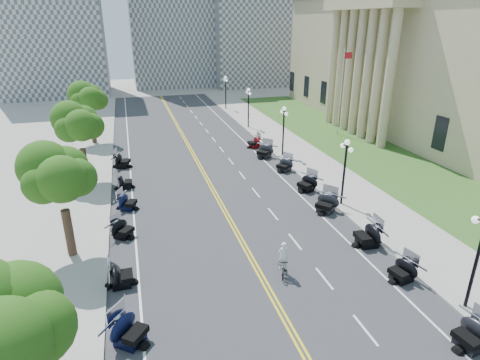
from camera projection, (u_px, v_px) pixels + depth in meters
ground at (246, 249)px, 24.26m from camera, size 160.00×160.00×0.00m
road at (212, 187)px, 33.20m from camera, size 16.00×90.00×0.01m
centerline_yellow_a at (210, 187)px, 33.16m from camera, size 0.12×90.00×0.00m
centerline_yellow_b at (213, 187)px, 33.22m from camera, size 0.12×90.00×0.00m
edge_line_north at (284, 180)px, 34.80m from camera, size 0.12×90.00×0.00m
edge_line_south at (132, 196)px, 31.59m from camera, size 0.12×90.00×0.00m
lane_dash_4 at (365, 330)px, 17.91m from camera, size 0.12×2.00×0.00m
lane_dash_5 at (324, 278)px, 21.48m from camera, size 0.12×2.00×0.00m
lane_dash_6 at (295, 241)px, 25.06m from camera, size 0.12×2.00×0.00m
lane_dash_7 at (273, 214)px, 28.63m from camera, size 0.12×2.00×0.00m
lane_dash_8 at (256, 192)px, 32.21m from camera, size 0.12×2.00×0.00m
lane_dash_9 at (242, 175)px, 35.79m from camera, size 0.12×2.00×0.00m
lane_dash_10 at (231, 161)px, 39.36m from camera, size 0.12×2.00×0.00m
lane_dash_11 at (222, 149)px, 42.94m from camera, size 0.12×2.00×0.00m
lane_dash_12 at (214, 140)px, 46.52m from camera, size 0.12×2.00×0.00m
lane_dash_13 at (207, 131)px, 50.09m from camera, size 0.12×2.00×0.00m
lane_dash_14 at (201, 124)px, 53.67m from camera, size 0.12×2.00×0.00m
lane_dash_15 at (196, 117)px, 57.25m from camera, size 0.12×2.00×0.00m
lane_dash_16 at (191, 111)px, 60.82m from camera, size 0.12×2.00×0.00m
lane_dash_17 at (187, 106)px, 64.40m from camera, size 0.12×2.00×0.00m
lane_dash_18 at (184, 102)px, 67.98m from camera, size 0.12×2.00×0.00m
lane_dash_19 at (181, 98)px, 71.55m from camera, size 0.12×2.00×0.00m
sidewalk_north at (327, 174)px, 35.81m from camera, size 5.00×90.00×0.15m
sidewalk_south at (77, 201)px, 30.53m from camera, size 5.00×90.00×0.15m
lawn at (350, 144)px, 44.73m from camera, size 9.00×60.00×0.10m
civic_building at (447, 56)px, 48.68m from camera, size 26.00×51.00×17.80m
distant_block_a at (48, 20)px, 70.35m from camera, size 18.00×14.00×26.00m
distant_block_b at (169, 9)px, 80.51m from camera, size 16.00×12.00×30.00m
distant_block_c at (259, 30)px, 83.83m from camera, size 20.00×14.00×22.00m
street_lamp_1 at (476, 262)px, 18.30m from camera, size 0.50×1.20×4.90m
street_lamp_2 at (344, 173)px, 29.03m from camera, size 0.50×1.20×4.90m
street_lamp_3 at (283, 132)px, 39.76m from camera, size 0.50×1.20×4.90m
street_lamp_4 at (248, 108)px, 50.49m from camera, size 0.50×1.20×4.90m
street_lamp_5 at (226, 93)px, 61.22m from camera, size 0.50×1.20×4.90m
flagpole at (341, 93)px, 46.60m from camera, size 1.10×0.20×10.00m
tree_1 at (2, 337)px, 11.04m from camera, size 4.80×4.80×9.20m
tree_2 at (60, 181)px, 21.77m from camera, size 4.80×4.80×9.20m
tree_3 at (79, 128)px, 32.50m from camera, size 4.80×4.80×9.20m
tree_4 at (89, 101)px, 43.23m from camera, size 4.80×4.80×9.20m
motorcycle_n_3 at (472, 334)px, 16.74m from camera, size 2.27×2.27×1.39m
motorcycle_n_4 at (403, 270)px, 21.14m from camera, size 2.18×2.18×1.29m
motorcycle_n_5 at (368, 234)px, 24.40m from camera, size 2.26×2.26×1.51m
motorcycle_n_6 at (326, 202)px, 28.72m from camera, size 2.98×2.98×1.48m
motorcycle_n_7 at (307, 183)px, 32.32m from camera, size 2.67×2.67×1.41m
motorcycle_n_8 at (284, 164)px, 36.53m from camera, size 2.61×2.61×1.33m
motorcycle_n_9 at (265, 150)px, 40.17m from camera, size 3.00×3.00×1.49m
motorcycle_n_10 at (254, 142)px, 43.35m from camera, size 2.08×2.08×1.33m
motorcycle_s_4 at (129, 329)px, 16.96m from camera, size 2.87×2.87×1.43m
motorcycle_s_5 at (121, 275)px, 20.69m from camera, size 1.95×1.95×1.32m
motorcycle_s_6 at (123, 228)px, 25.38m from camera, size 2.54×2.54×1.26m
motorcycle_s_7 at (127, 201)px, 29.14m from camera, size 2.42×2.42×1.28m
motorcycle_s_8 at (125, 181)px, 32.78m from camera, size 1.84×1.84×1.26m
motorcycle_s_9 at (122, 160)px, 37.47m from camera, size 2.61×2.61×1.45m
bicycle at (283, 266)px, 21.67m from camera, size 1.08×1.85×1.07m
cyclist_rider at (284, 244)px, 21.17m from camera, size 0.60×0.39×1.63m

